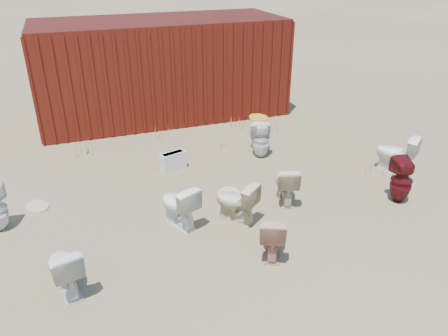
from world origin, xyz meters
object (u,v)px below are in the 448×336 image
object	(u,v)px
toilet_back_beige_right	(286,183)
toilet_front_pink	(272,234)
toilet_back_yellowlid	(258,135)
toilet_front_e	(396,154)
shipping_container	(162,68)
toilet_front_a	(64,269)
toilet_back_e	(261,140)
toilet_back_beige_left	(236,202)
toilet_front_maroon	(401,181)
toilet_front_c	(179,205)
loose_tank	(173,161)

from	to	relation	value
toilet_back_beige_right	toilet_front_pink	bearing A→B (deg)	73.53
toilet_back_yellowlid	toilet_front_e	bearing A→B (deg)	154.74
shipping_container	toilet_back_yellowlid	distance (m)	3.40
toilet_front_a	toilet_back_e	xyz separation A→B (m)	(3.95, 2.85, 0.03)
toilet_front_a	toilet_back_beige_left	bearing A→B (deg)	-176.78
toilet_front_maroon	toilet_front_pink	bearing A→B (deg)	21.11
toilet_front_e	toilet_front_maroon	bearing A→B (deg)	20.19
shipping_container	toilet_front_maroon	distance (m)	6.45
toilet_back_yellowlid	toilet_front_a	bearing A→B (deg)	53.89
toilet_back_beige_left	toilet_front_pink	bearing A→B (deg)	63.63
toilet_front_pink	shipping_container	bearing A→B (deg)	-63.12
toilet_front_c	toilet_back_beige_right	xyz separation A→B (m)	(1.89, 0.10, -0.02)
toilet_front_pink	toilet_back_beige_left	size ratio (longest dim) A/B	0.95
toilet_front_pink	toilet_front_maroon	size ratio (longest dim) A/B	0.84
toilet_front_maroon	loose_tank	bearing A→B (deg)	-28.17
toilet_front_c	toilet_back_beige_right	size ratio (longest dim) A/B	1.05
toilet_front_a	toilet_back_beige_left	xyz separation A→B (m)	(2.58, 0.76, 0.00)
toilet_front_a	toilet_front_c	bearing A→B (deg)	-163.97
shipping_container	toilet_front_c	distance (m)	5.36
shipping_container	toilet_front_maroon	world-z (taller)	shipping_container
toilet_back_yellowlid	toilet_front_maroon	bearing A→B (deg)	132.86
toilet_front_a	toilet_front_pink	bearing A→B (deg)	162.72
shipping_container	toilet_front_e	distance (m)	5.98
toilet_front_maroon	toilet_back_beige_right	distance (m)	1.95
toilet_back_beige_left	loose_tank	xyz separation A→B (m)	(-0.48, 2.14, -0.18)
toilet_front_pink	toilet_back_yellowlid	distance (m)	3.57
toilet_back_yellowlid	toilet_back_beige_right	bearing A→B (deg)	94.57
toilet_front_c	toilet_back_yellowlid	xyz separation A→B (m)	(2.31, 2.19, 0.01)
toilet_back_beige_left	toilet_back_beige_right	bearing A→B (deg)	159.30
loose_tank	toilet_back_beige_left	bearing A→B (deg)	-94.44
toilet_front_e	toilet_back_beige_right	bearing A→B (deg)	-28.16
toilet_front_e	toilet_back_e	size ratio (longest dim) A/B	1.02
toilet_front_a	toilet_back_e	size ratio (longest dim) A/B	0.93
toilet_front_c	toilet_front_a	bearing A→B (deg)	6.89
toilet_front_c	toilet_front_pink	bearing A→B (deg)	109.86
toilet_front_a	toilet_front_pink	distance (m)	2.76
toilet_front_maroon	toilet_back_beige_right	world-z (taller)	toilet_front_maroon
toilet_back_beige_left	toilet_back_e	xyz separation A→B (m)	(1.37, 2.09, 0.02)
shipping_container	loose_tank	distance (m)	3.47
toilet_front_a	loose_tank	distance (m)	3.58
shipping_container	toilet_front_pink	xyz separation A→B (m)	(0.08, -6.36, -0.87)
shipping_container	loose_tank	xyz separation A→B (m)	(-0.58, -3.26, -1.02)
toilet_back_beige_left	toilet_back_e	distance (m)	2.49
toilet_front_maroon	toilet_front_e	xyz separation A→B (m)	(0.67, 0.95, -0.02)
toilet_front_a	toilet_back_beige_left	size ratio (longest dim) A/B	0.99
toilet_back_beige_left	toilet_front_maroon	bearing A→B (deg)	135.80
toilet_front_c	toilet_back_yellowlid	bearing A→B (deg)	-158.84
shipping_container	toilet_back_beige_right	xyz separation A→B (m)	(0.93, -5.11, -0.86)
toilet_front_maroon	toilet_back_beige_right	xyz separation A→B (m)	(-1.83, 0.67, -0.06)
toilet_back_e	toilet_back_beige_left	bearing A→B (deg)	66.50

